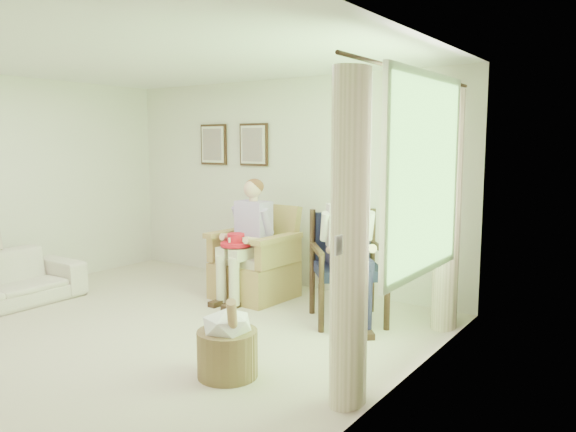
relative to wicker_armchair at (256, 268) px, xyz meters
The scene contains 15 objects.
floor 2.04m from the wicker_armchair, 93.73° to the right, with size 5.50×5.50×0.00m, color beige.
back_wall 1.22m from the wicker_armchair, 100.02° to the left, with size 5.00×0.04×2.60m, color silver.
right_wall 3.25m from the wicker_armchair, 40.29° to the right, with size 0.04×5.50×2.60m, color silver.
ceiling 3.03m from the wicker_armchair, 93.73° to the right, with size 5.00×5.50×0.02m, color white.
window 2.76m from the wicker_armchair, 19.12° to the right, with size 0.13×2.50×1.63m.
curtain_left 2.95m from the wicker_armchair, 39.13° to the right, with size 0.34×0.34×2.30m, color beige.
curtain_right 2.35m from the wicker_armchair, ahead, with size 0.34×0.34×2.30m, color beige.
framed_print_left 2.05m from the wicker_armchair, 151.24° to the left, with size 0.45×0.05×0.55m.
framed_print_right 1.70m from the wicker_armchair, 129.57° to the left, with size 0.45×0.05×0.55m.
wicker_armchair is the anchor object (origin of this frame).
wood_armchair 1.36m from the wicker_armchair, ahead, with size 0.70×0.66×1.08m.
person_wicker 0.48m from the wicker_armchair, 90.00° to the right, with size 0.40×0.62×1.37m.
person_dark 1.45m from the wicker_armchair, 11.81° to the right, with size 0.40×0.62×1.43m.
red_hat 0.51m from the wicker_armchair, 92.53° to the right, with size 0.35×0.35×0.14m.
hatbox 2.28m from the wicker_armchair, 57.74° to the right, with size 0.57×0.57×0.69m.
Camera 1 is at (4.11, -3.08, 1.81)m, focal length 35.00 mm.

